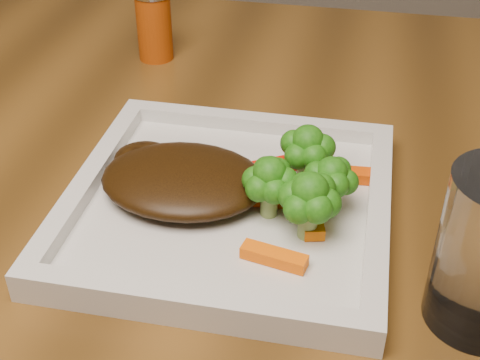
# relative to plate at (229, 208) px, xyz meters

# --- Properties ---
(plate) EXTENTS (0.27, 0.27, 0.01)m
(plate) POSITION_rel_plate_xyz_m (0.00, 0.00, 0.00)
(plate) COLOR silver
(plate) RESTS_ON dining_table
(steak) EXTENTS (0.14, 0.11, 0.03)m
(steak) POSITION_rel_plate_xyz_m (-0.04, 0.00, 0.02)
(steak) COLOR black
(steak) RESTS_ON plate
(broccoli_0) EXTENTS (0.07, 0.07, 0.07)m
(broccoli_0) POSITION_rel_plate_xyz_m (0.06, 0.04, 0.04)
(broccoli_0) COLOR #206210
(broccoli_0) RESTS_ON plate
(broccoli_1) EXTENTS (0.06, 0.06, 0.06)m
(broccoli_1) POSITION_rel_plate_xyz_m (0.08, 0.00, 0.04)
(broccoli_1) COLOR #185B0F
(broccoli_1) RESTS_ON plate
(broccoli_2) EXTENTS (0.07, 0.07, 0.06)m
(broccoli_2) POSITION_rel_plate_xyz_m (0.07, -0.03, 0.04)
(broccoli_2) COLOR #386C12
(broccoli_2) RESTS_ON plate
(broccoli_3) EXTENTS (0.06, 0.06, 0.06)m
(broccoli_3) POSITION_rel_plate_xyz_m (0.04, -0.01, 0.04)
(broccoli_3) COLOR #1C5E0F
(broccoli_3) RESTS_ON plate
(carrot_0) EXTENTS (0.05, 0.02, 0.01)m
(carrot_0) POSITION_rel_plate_xyz_m (0.05, -0.07, 0.01)
(carrot_0) COLOR #FF6204
(carrot_0) RESTS_ON plate
(carrot_3) EXTENTS (0.06, 0.02, 0.01)m
(carrot_3) POSITION_rel_plate_xyz_m (0.10, 0.05, 0.01)
(carrot_3) COLOR #D94203
(carrot_3) RESTS_ON plate
(carrot_4) EXTENTS (0.05, 0.04, 0.01)m
(carrot_4) POSITION_rel_plate_xyz_m (0.03, 0.05, 0.01)
(carrot_4) COLOR red
(carrot_4) RESTS_ON plate
(carrot_5) EXTENTS (0.03, 0.06, 0.01)m
(carrot_5) POSITION_rel_plate_xyz_m (0.07, -0.01, 0.01)
(carrot_5) COLOR #E36403
(carrot_5) RESTS_ON plate
(carrot_6) EXTENTS (0.06, 0.02, 0.01)m
(carrot_6) POSITION_rel_plate_xyz_m (0.05, 0.01, 0.01)
(carrot_6) COLOR #D54103
(carrot_6) RESTS_ON plate
(spice_shaker) EXTENTS (0.05, 0.05, 0.09)m
(spice_shaker) POSITION_rel_plate_xyz_m (-0.16, 0.29, 0.04)
(spice_shaker) COLOR #A43C09
(spice_shaker) RESTS_ON dining_table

